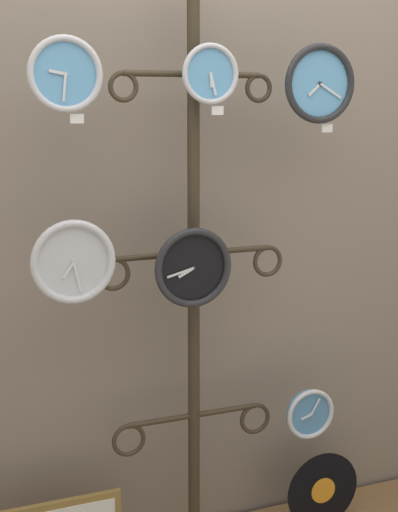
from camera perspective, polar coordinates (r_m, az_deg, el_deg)
The scene contains 12 objects.
shop_wall at distance 2.51m, azimuth -1.74°, elevation 6.51°, with size 4.40×0.04×2.80m.
display_stand at distance 2.54m, azimuth -0.41°, elevation -10.67°, with size 0.67×0.43×2.04m.
clock_top_left at distance 2.15m, azimuth -10.68°, elevation 14.11°, with size 0.22×0.04×0.22m.
clock_top_center at distance 2.29m, azimuth 0.87°, elevation 14.35°, with size 0.19×0.04×0.19m.
clock_top_right at distance 2.42m, azimuth 9.59°, elevation 13.43°, with size 0.26×0.04×0.26m.
clock_middle_left at distance 2.17m, azimuth -10.04°, elevation -0.45°, with size 0.26×0.04×0.26m.
clock_middle_center at distance 2.29m, azimuth -0.50°, elevation -0.93°, with size 0.26×0.04×0.26m.
clock_bottom_right at distance 2.66m, azimuth 8.85°, elevation -12.35°, with size 0.19×0.04×0.19m.
vinyl_record at distance 2.88m, azimuth 9.87°, elevation -17.97°, with size 0.30×0.01×0.30m.
price_tag_upper at distance 2.15m, azimuth -9.73°, elevation 10.78°, with size 0.04×0.00×0.03m.
price_tag_mid at distance 2.30m, azimuth 1.50°, elevation 11.56°, with size 0.04×0.00×0.03m.
price_tag_lower at distance 2.43m, azimuth 10.21°, elevation 10.04°, with size 0.04×0.00×0.03m.
Camera 1 is at (-0.83, -1.79, 1.63)m, focal length 50.00 mm.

